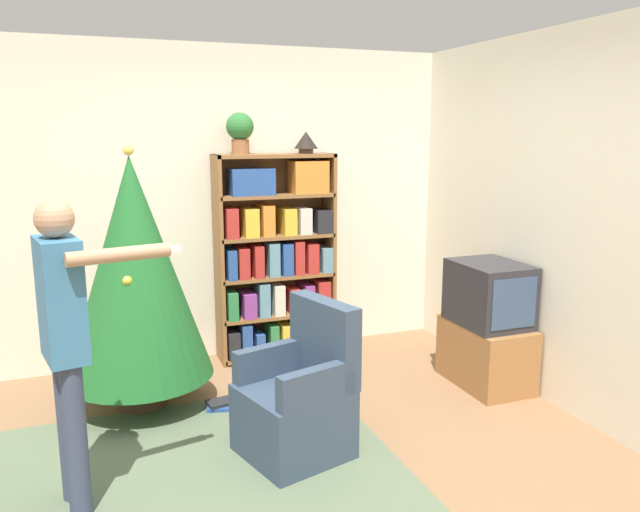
% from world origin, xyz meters
% --- Properties ---
extents(ground_plane, '(14.00, 14.00, 0.00)m').
position_xyz_m(ground_plane, '(0.00, 0.00, 0.00)').
color(ground_plane, '#846042').
extents(wall_back, '(8.00, 0.10, 2.60)m').
position_xyz_m(wall_back, '(0.00, 2.12, 1.30)').
color(wall_back, silver).
rests_on(wall_back, ground_plane).
extents(wall_right, '(0.10, 8.00, 2.60)m').
position_xyz_m(wall_right, '(1.96, 0.00, 1.30)').
color(wall_right, silver).
rests_on(wall_right, ground_plane).
extents(area_rug, '(2.34, 1.97, 0.01)m').
position_xyz_m(area_rug, '(-0.65, 0.16, 0.00)').
color(area_rug, '#56664C').
rests_on(area_rug, ground_plane).
extents(bookshelf, '(0.99, 0.32, 1.73)m').
position_xyz_m(bookshelf, '(0.36, 1.88, 0.83)').
color(bookshelf, brown).
rests_on(bookshelf, ground_plane).
extents(tv_stand, '(0.45, 0.71, 0.48)m').
position_xyz_m(tv_stand, '(1.67, 0.71, 0.24)').
color(tv_stand, '#996638').
rests_on(tv_stand, ground_plane).
extents(television, '(0.45, 0.59, 0.47)m').
position_xyz_m(television, '(1.67, 0.71, 0.72)').
color(television, '#28282D').
rests_on(television, tv_stand).
extents(game_remote, '(0.04, 0.12, 0.02)m').
position_xyz_m(game_remote, '(1.53, 0.50, 0.49)').
color(game_remote, white).
rests_on(game_remote, tv_stand).
extents(christmas_tree, '(1.01, 1.01, 1.82)m').
position_xyz_m(christmas_tree, '(-0.82, 1.25, 0.98)').
color(christmas_tree, '#4C3323').
rests_on(christmas_tree, ground_plane).
extents(armchair, '(0.70, 0.70, 0.92)m').
position_xyz_m(armchair, '(0.00, 0.23, 0.32)').
color(armchair, '#334256').
rests_on(armchair, ground_plane).
extents(standing_person, '(0.69, 0.46, 1.59)m').
position_xyz_m(standing_person, '(-1.24, 0.10, 0.94)').
color(standing_person, '#38425B').
rests_on(standing_person, ground_plane).
extents(potted_plant, '(0.22, 0.22, 0.33)m').
position_xyz_m(potted_plant, '(0.08, 1.89, 1.92)').
color(potted_plant, '#935B38').
rests_on(potted_plant, bookshelf).
extents(table_lamp, '(0.20, 0.20, 0.18)m').
position_xyz_m(table_lamp, '(0.64, 1.89, 1.83)').
color(table_lamp, '#473828').
rests_on(table_lamp, bookshelf).
extents(book_pile_near_tree, '(0.21, 0.18, 0.05)m').
position_xyz_m(book_pile_near_tree, '(-0.32, 0.99, 0.03)').
color(book_pile_near_tree, '#284C93').
rests_on(book_pile_near_tree, ground_plane).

